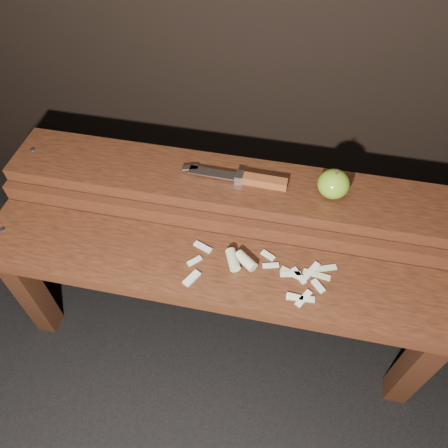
% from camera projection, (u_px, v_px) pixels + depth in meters
% --- Properties ---
extents(ground, '(60.00, 60.00, 0.00)m').
position_uv_depth(ground, '(220.00, 326.00, 1.41)').
color(ground, black).
extents(bench_front_tier, '(1.20, 0.20, 0.42)m').
position_uv_depth(bench_front_tier, '(214.00, 285.00, 1.10)').
color(bench_front_tier, '#33180C').
rests_on(bench_front_tier, ground).
extents(bench_rear_tier, '(1.20, 0.21, 0.50)m').
position_uv_depth(bench_rear_tier, '(232.00, 203.00, 1.19)').
color(bench_rear_tier, '#33180C').
rests_on(bench_rear_tier, ground).
extents(apple, '(0.08, 0.08, 0.08)m').
position_uv_depth(apple, '(334.00, 184.00, 1.07)').
color(apple, olive).
rests_on(apple, bench_rear_tier).
extents(knife, '(0.28, 0.04, 0.02)m').
position_uv_depth(knife, '(251.00, 179.00, 1.11)').
color(knife, brown).
rests_on(knife, bench_rear_tier).
extents(apple_scraps, '(0.36, 0.14, 0.03)m').
position_uv_depth(apple_scraps, '(255.00, 266.00, 1.04)').
color(apple_scraps, beige).
rests_on(apple_scraps, bench_front_tier).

